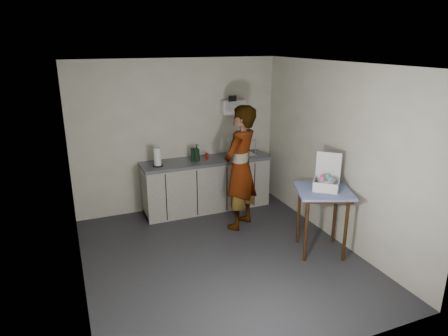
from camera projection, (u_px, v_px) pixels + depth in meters
name	position (u px, v px, depth m)	size (l,w,h in m)	color
ground	(222.00, 258.00, 5.52)	(4.00, 4.00, 0.00)	#242428
wall_back	(178.00, 136.00, 6.87)	(3.60, 0.02, 2.60)	beige
wall_right	(336.00, 154.00, 5.77)	(0.02, 4.00, 2.60)	beige
wall_left	(74.00, 187.00, 4.47)	(0.02, 4.00, 2.60)	beige
ceiling	(221.00, 65.00, 4.72)	(3.60, 4.00, 0.01)	white
kitchen_counter	(206.00, 186.00, 7.03)	(2.24, 0.62, 0.91)	black
wall_shelf	(233.00, 107.00, 7.04)	(0.42, 0.18, 0.37)	white
side_table	(323.00, 198.00, 5.47)	(0.94, 0.94, 0.93)	#39200D
standing_man	(240.00, 168.00, 6.19)	(0.72, 0.47, 1.96)	#B2A593
soap_bottle	(197.00, 153.00, 6.74)	(0.11, 0.11, 0.29)	black
soda_can	(207.00, 156.00, 6.87)	(0.06, 0.06, 0.11)	#B32311
dark_bottle	(193.00, 155.00, 6.76)	(0.07, 0.07, 0.23)	black
paper_towel	(158.00, 157.00, 6.48)	(0.17, 0.17, 0.31)	black
dish_rack	(241.00, 152.00, 7.09)	(0.44, 0.33, 0.31)	silver
bakery_box	(326.00, 181.00, 5.44)	(0.48, 0.48, 0.47)	white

